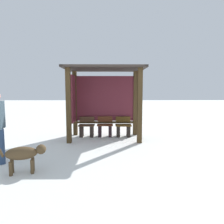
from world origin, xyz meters
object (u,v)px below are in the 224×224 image
Objects in this scene: bus_shelter at (102,90)px; bench_left_inside at (87,129)px; bench_right_inside at (123,129)px; dog at (24,154)px; bench_center_inside at (105,129)px.

bus_shelter is 1.55m from bench_left_inside.
bench_right_inside reaches higher than dog.
bench_center_inside is at bearing -179.96° from bench_right_inside.
bench_left_inside is 0.68m from bench_center_inside.
bench_left_inside is at bearing 179.93° from bench_center_inside.
bus_shelter is 1.64m from bench_right_inside.
bench_left_inside is (-0.57, 0.10, -1.44)m from bus_shelter.
dog is at bearing -124.10° from bench_right_inside.
bus_shelter is 3.78m from dog.
bus_shelter is 3.69× the size of bench_center_inside.
bench_left_inside is at bearing 179.98° from bench_right_inside.
bench_center_inside is at bearing -0.07° from bench_left_inside.
bench_left_inside is 1.00× the size of bench_right_inside.
bench_right_inside is 4.02m from dog.
bench_center_inside is (0.68, -0.00, 0.01)m from bench_left_inside.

